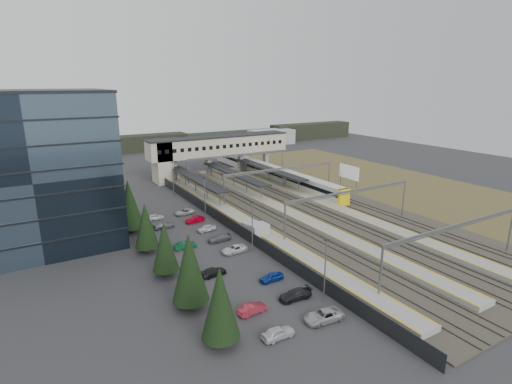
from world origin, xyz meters
TOP-DOWN VIEW (x-y plane):
  - ground at (0.00, 0.00)m, footprint 220.00×220.00m
  - office_building at (-36.00, 12.00)m, footprint 24.30×18.30m
  - conifer_row at (-22.00, -3.86)m, footprint 4.42×49.82m
  - car_park at (-12.70, -7.95)m, footprint 10.35×44.70m
  - lampposts at (-8.00, 1.25)m, footprint 0.50×53.25m
  - fence at (-6.50, 5.00)m, footprint 0.08×90.00m
  - relay_cabin_near at (-4.36, -3.83)m, footprint 3.22×2.45m
  - relay_cabin_far at (-4.76, -1.92)m, footprint 2.82×2.42m
  - rail_corridor at (9.34, 5.00)m, footprint 34.00×90.00m
  - canopies at (7.00, 27.00)m, footprint 23.10×30.00m
  - footbridge at (7.70, 42.00)m, footprint 40.40×6.40m
  - gantries at (12.00, 3.00)m, footprint 28.40×62.28m
  - train at (20.00, 31.48)m, footprint 2.86×59.67m
  - billboard at (31.66, 13.20)m, footprint 0.24×6.64m
  - scrub_east at (45.00, 5.00)m, footprint 34.00×120.00m
  - treeline_far at (23.81, 92.28)m, footprint 170.00×19.00m

SIDE VIEW (x-z plane):
  - ground at x=0.00m, z-range 0.00..0.00m
  - scrub_east at x=45.00m, z-range 0.00..0.06m
  - rail_corridor at x=9.34m, z-range -0.17..0.75m
  - car_park at x=-12.70m, z-range -0.05..1.22m
  - fence at x=-6.50m, z-range 0.00..2.00m
  - relay_cabin_far at x=-4.76m, z-range 0.00..2.43m
  - relay_cabin_near at x=-4.36m, z-range 0.00..2.58m
  - train at x=20.00m, z-range 0.25..3.84m
  - treeline_far at x=23.81m, z-range -0.55..6.45m
  - billboard at x=31.66m, z-range 1.04..6.80m
  - canopies at x=7.00m, z-range 2.28..5.56m
  - lampposts at x=-8.00m, z-range 0.30..8.37m
  - conifer_row at x=-22.00m, z-range 0.09..9.59m
  - gantries at x=12.00m, z-range 2.41..9.58m
  - footbridge at x=7.70m, z-range 2.33..13.53m
  - office_building at x=-36.00m, z-range 0.04..24.34m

